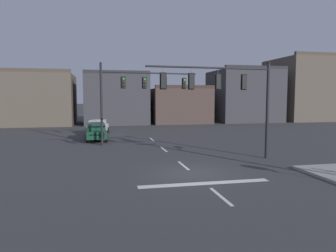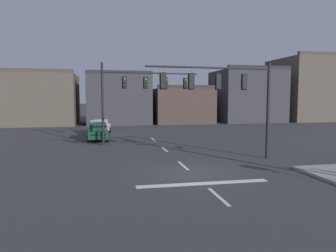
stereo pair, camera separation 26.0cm
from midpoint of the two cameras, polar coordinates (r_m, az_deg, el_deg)
The scene contains 8 objects.
ground_plane at distance 17.00m, azimuth 4.85°, elevation -8.60°, with size 400.00×400.00×0.00m, color #353538.
stop_bar_paint at distance 15.15m, azimuth 6.98°, elevation -10.33°, with size 6.40×0.50×0.01m, color silver.
lane_centreline at distance 18.88m, azimuth 3.15°, elevation -7.19°, with size 0.16×26.40×0.01m.
signal_mast_near_side at distance 20.36m, azimuth 11.05°, elevation 6.56°, with size 8.29×0.61×6.41m.
signal_mast_far_side at distance 27.50m, azimuth -5.33°, elevation 6.81°, with size 8.63×1.18×7.02m.
car_lot_nearside at distance 30.32m, azimuth -12.44°, elevation -0.98°, with size 2.08×4.52×1.61m.
car_lot_middle at distance 35.34m, azimuth -12.04°, elevation -0.12°, with size 2.33×4.61×1.61m.
building_row at distance 52.78m, azimuth 5.63°, elevation 5.31°, with size 56.82×13.59×11.41m.
Camera 2 is at (-4.47, -15.89, 4.04)m, focal length 33.51 mm.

